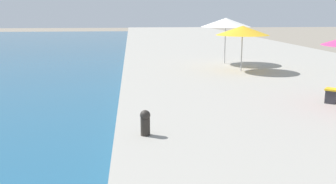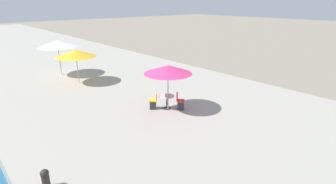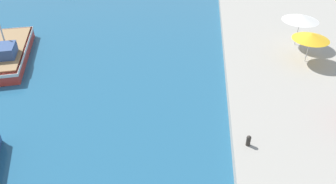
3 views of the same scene
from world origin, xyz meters
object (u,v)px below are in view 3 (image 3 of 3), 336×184
(fishing_boat_mid, at_px, (7,53))
(cafe_umbrella_white, at_px, (311,36))
(cafe_umbrella_striped, at_px, (301,18))
(mooring_bollard, at_px, (249,140))

(fishing_boat_mid, bearing_deg, cafe_umbrella_white, -15.71)
(fishing_boat_mid, xyz_separation_m, cafe_umbrella_striped, (24.06, 3.77, 2.52))
(cafe_umbrella_striped, bearing_deg, mooring_bollard, -112.09)
(cafe_umbrella_white, distance_m, mooring_bollard, 11.61)
(fishing_boat_mid, distance_m, cafe_umbrella_white, 24.33)
(fishing_boat_mid, relative_size, cafe_umbrella_striped, 3.16)
(fishing_boat_mid, height_order, cafe_umbrella_striped, cafe_umbrella_striped)
(fishing_boat_mid, distance_m, cafe_umbrella_striped, 24.49)
(cafe_umbrella_white, xyz_separation_m, cafe_umbrella_striped, (-0.15, 2.96, 0.33))
(mooring_bollard, bearing_deg, cafe_umbrella_white, 61.64)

